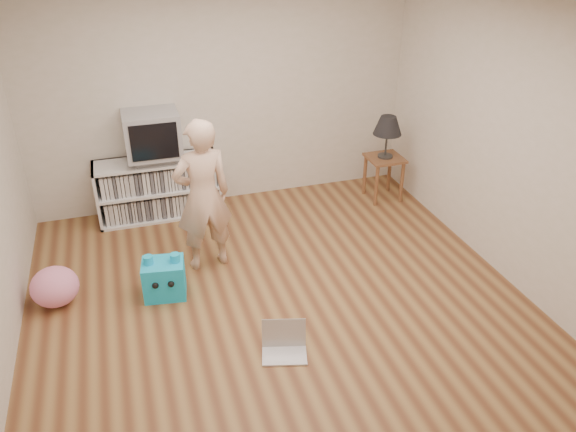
# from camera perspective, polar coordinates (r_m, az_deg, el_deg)

# --- Properties ---
(ground) EXTENTS (4.50, 4.50, 0.00)m
(ground) POSITION_cam_1_polar(r_m,az_deg,el_deg) (5.28, -1.02, -8.60)
(ground) COLOR brown
(ground) RESTS_ON ground
(walls) EXTENTS (4.52, 4.52, 2.60)m
(walls) POSITION_cam_1_polar(r_m,az_deg,el_deg) (4.61, -1.16, 4.35)
(walls) COLOR beige
(walls) RESTS_ON ground
(ceiling) EXTENTS (4.50, 4.50, 0.01)m
(ceiling) POSITION_cam_1_polar(r_m,az_deg,el_deg) (4.24, -1.34, 20.56)
(ceiling) COLOR white
(ceiling) RESTS_ON walls
(media_unit) EXTENTS (1.40, 0.45, 0.70)m
(media_unit) POSITION_cam_1_polar(r_m,az_deg,el_deg) (6.71, -13.02, 2.83)
(media_unit) COLOR white
(media_unit) RESTS_ON ground
(dvd_deck) EXTENTS (0.45, 0.35, 0.07)m
(dvd_deck) POSITION_cam_1_polar(r_m,az_deg,el_deg) (6.54, -13.37, 5.80)
(dvd_deck) COLOR gray
(dvd_deck) RESTS_ON media_unit
(crt_tv) EXTENTS (0.60, 0.53, 0.50)m
(crt_tv) POSITION_cam_1_polar(r_m,az_deg,el_deg) (6.44, -13.66, 8.12)
(crt_tv) COLOR #9E9EA3
(crt_tv) RESTS_ON dvd_deck
(side_table) EXTENTS (0.42, 0.42, 0.55)m
(side_table) POSITION_cam_1_polar(r_m,az_deg,el_deg) (7.01, 9.73, 4.92)
(side_table) COLOR brown
(side_table) RESTS_ON ground
(table_lamp) EXTENTS (0.34, 0.34, 0.52)m
(table_lamp) POSITION_cam_1_polar(r_m,az_deg,el_deg) (6.82, 10.10, 8.96)
(table_lamp) COLOR #333333
(table_lamp) RESTS_ON side_table
(person) EXTENTS (0.61, 0.45, 1.56)m
(person) POSITION_cam_1_polar(r_m,az_deg,el_deg) (5.45, -8.65, 2.00)
(person) COLOR beige
(person) RESTS_ON ground
(laptop) EXTENTS (0.43, 0.38, 0.25)m
(laptop) POSITION_cam_1_polar(r_m,az_deg,el_deg) (4.72, -0.40, -12.86)
(laptop) COLOR silver
(laptop) RESTS_ON ground
(plush_blue) EXTENTS (0.42, 0.37, 0.44)m
(plush_blue) POSITION_cam_1_polar(r_m,az_deg,el_deg) (5.37, -12.47, -6.18)
(plush_blue) COLOR #10B5EF
(plush_blue) RESTS_ON ground
(plush_pink) EXTENTS (0.44, 0.44, 0.36)m
(plush_pink) POSITION_cam_1_polar(r_m,az_deg,el_deg) (5.57, -22.62, -6.65)
(plush_pink) COLOR pink
(plush_pink) RESTS_ON ground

